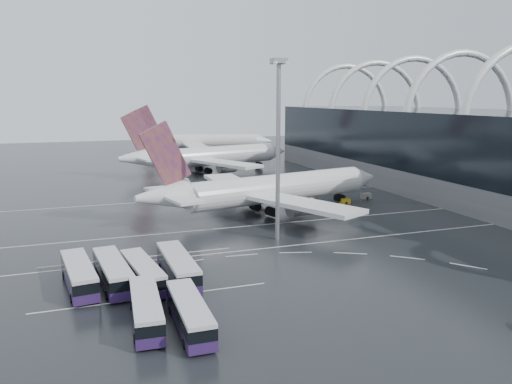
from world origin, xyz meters
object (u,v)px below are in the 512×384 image
object	(u,v)px
bus_row_far_b	(146,309)
gse_cart_belly_e	(311,194)
bus_row_far_c	(190,313)
airliner_gate_b	(206,157)
floodlight_mast	(278,128)
airliner_main	(267,190)
gse_cart_belly_d	(366,196)
bus_row_near_a	(79,274)
airliner_gate_c	(200,142)
bus_row_near_c	(142,272)
bus_row_near_d	(178,267)
gse_cart_belly_a	(345,201)
bus_row_near_b	(113,272)

from	to	relation	value
bus_row_far_b	gse_cart_belly_e	xyz separation A→B (m)	(46.18, 56.49, -1.06)
bus_row_far_b	gse_cart_belly_e	bearing A→B (deg)	-36.14
bus_row_far_c	airliner_gate_b	bearing A→B (deg)	-14.25
floodlight_mast	airliner_main	bearing A→B (deg)	74.53
gse_cart_belly_d	bus_row_far_b	bearing A→B (deg)	-139.00
bus_row_near_a	gse_cart_belly_d	distance (m)	73.45
airliner_gate_c	bus_row_near_a	xyz separation A→B (m)	(-47.77, -139.27, -3.30)
bus_row_near_c	bus_row_near_d	xyz separation A→B (m)	(4.54, 0.19, 0.16)
bus_row_near_a	gse_cart_belly_a	xyz separation A→B (m)	(56.20, 33.28, -1.21)
bus_row_far_b	gse_cart_belly_d	size ratio (longest dim) A/B	5.40
bus_row_near_b	bus_row_far_b	world-z (taller)	bus_row_near_b
bus_row_far_b	floodlight_mast	size ratio (longest dim) A/B	0.43
bus_row_near_a	airliner_gate_c	bearing A→B (deg)	-25.99
bus_row_near_a	gse_cart_belly_d	size ratio (longest dim) A/B	5.73
gse_cart_belly_e	bus_row_far_c	bearing A→B (deg)	-125.48
airliner_gate_b	gse_cart_belly_d	distance (m)	57.82
bus_row_near_a	bus_row_near_b	xyz separation A→B (m)	(4.04, -0.43, 0.01)
airliner_main	gse_cart_belly_d	world-z (taller)	airliner_main
gse_cart_belly_e	bus_row_near_b	bearing A→B (deg)	-137.95
bus_row_near_b	gse_cart_belly_e	size ratio (longest dim) A/B	5.73
floodlight_mast	airliner_gate_c	bearing A→B (deg)	82.67
bus_row_far_c	gse_cart_belly_a	world-z (taller)	bus_row_far_c
bus_row_near_d	gse_cart_belly_d	bearing A→B (deg)	-54.76
gse_cart_belly_e	airliner_gate_b	bearing A→B (deg)	108.41
airliner_gate_b	gse_cart_belly_a	size ratio (longest dim) A/B	26.80
gse_cart_belly_a	bus_row_far_c	bearing A→B (deg)	-133.00
bus_row_near_b	bus_row_far_b	xyz separation A→B (m)	(2.58, -12.51, -0.10)
airliner_gate_b	floodlight_mast	bearing A→B (deg)	-108.72
airliner_main	airliner_gate_c	bearing A→B (deg)	71.13
bus_row_near_b	gse_cart_belly_e	distance (m)	65.68
bus_row_near_a	bus_row_far_c	world-z (taller)	bus_row_near_a
bus_row_far_b	floodlight_mast	xyz separation A→B (m)	(24.75, 24.86, 16.85)
airliner_gate_c	bus_row_near_b	size ratio (longest dim) A/B	4.15
airliner_gate_b	bus_row_far_b	distance (m)	105.96
bus_row_near_b	floodlight_mast	bearing A→B (deg)	-71.98
bus_row_near_b	floodlight_mast	size ratio (longest dim) A/B	0.46
bus_row_near_d	bus_row_near_b	bearing A→B (deg)	81.28
gse_cart_belly_a	airliner_main	bearing A→B (deg)	-171.25
airliner_gate_b	gse_cart_belly_e	size ratio (longest dim) A/B	24.28
gse_cart_belly_d	bus_row_near_b	bearing A→B (deg)	-148.13
airliner_main	bus_row_near_d	bearing A→B (deg)	-140.40
airliner_gate_b	floodlight_mast	size ratio (longest dim) A/B	1.95
bus_row_far_c	floodlight_mast	xyz separation A→B (m)	(20.63, 27.40, 16.86)
gse_cart_belly_a	bus_row_far_b	bearing A→B (deg)	-137.00
airliner_gate_c	gse_cart_belly_d	world-z (taller)	airliner_gate_c
airliner_main	airliner_gate_c	world-z (taller)	airliner_gate_c
airliner_main	gse_cart_belly_a	size ratio (longest dim) A/B	26.55
bus_row_near_c	gse_cart_belly_e	distance (m)	63.97
airliner_main	bus_row_far_c	size ratio (longest dim) A/B	4.54
airliner_main	bus_row_near_c	bearing A→B (deg)	-145.05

